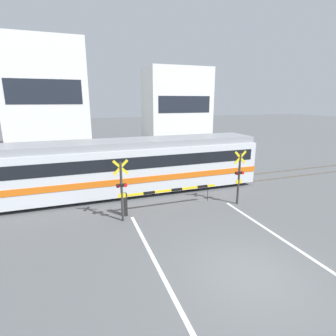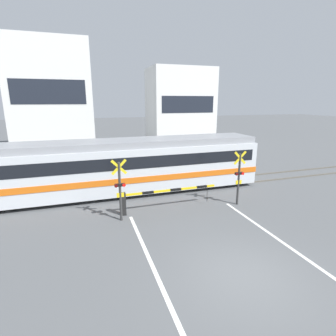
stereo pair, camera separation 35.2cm
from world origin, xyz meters
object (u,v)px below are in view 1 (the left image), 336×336
at_px(crossing_signal_left, 122,188).
at_px(crossing_barrier_near, 153,196).
at_px(commuter_train, 117,166).
at_px(pedestrian, 130,155).
at_px(crossing_barrier_far, 167,164).
at_px(crossing_signal_right, 239,175).

bearing_deg(crossing_signal_left, crossing_barrier_near, 18.34).
distance_m(commuter_train, pedestrian, 6.58).
bearing_deg(crossing_barrier_near, crossing_barrier_far, 64.67).
height_order(commuter_train, crossing_signal_left, commuter_train).
relative_size(crossing_barrier_near, crossing_signal_left, 1.70).
bearing_deg(crossing_barrier_far, crossing_barrier_near, -115.33).
height_order(commuter_train, crossing_barrier_near, commuter_train).
relative_size(commuter_train, pedestrian, 9.94).
relative_size(crossing_signal_left, pedestrian, 1.67).
bearing_deg(crossing_barrier_far, crossing_signal_right, -76.53).
bearing_deg(crossing_barrier_near, crossing_signal_right, -6.70).
xyz_separation_m(crossing_signal_left, crossing_signal_right, (5.96, 0.00, 0.00)).
relative_size(crossing_signal_left, crossing_signal_right, 1.00).
relative_size(commuter_train, crossing_signal_left, 5.94).
distance_m(crossing_barrier_far, crossing_signal_right, 6.74).
xyz_separation_m(crossing_barrier_near, crossing_barrier_far, (2.84, 6.00, 0.00)).
relative_size(crossing_signal_right, pedestrian, 1.67).
bearing_deg(crossing_barrier_near, crossing_signal_left, -161.66).
height_order(crossing_barrier_far, pedestrian, pedestrian).
height_order(commuter_train, crossing_barrier_far, commuter_train).
bearing_deg(pedestrian, crossing_signal_right, -69.83).
distance_m(crossing_barrier_near, crossing_signal_left, 1.81).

